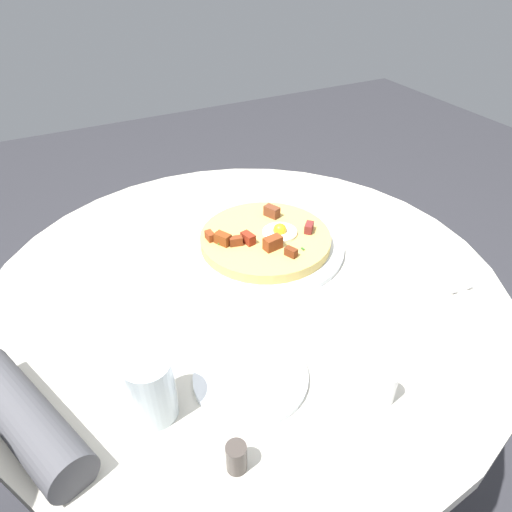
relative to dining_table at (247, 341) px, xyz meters
The scene contains 11 objects.
ground_plane 0.55m from the dining_table, ahead, with size 6.00×6.00×0.00m, color #2D2D33.
dining_table is the anchor object (origin of this frame).
pizza_plate 0.21m from the dining_table, 133.44° to the left, with size 0.34×0.34×0.01m, color white.
breakfast_pizza 0.23m from the dining_table, 133.23° to the left, with size 0.28×0.28×0.05m.
bread_plate 0.30m from the dining_table, 24.41° to the right, with size 0.18×0.18×0.01m, color white.
napkin 0.43m from the dining_table, 70.26° to the left, with size 0.17×0.14×0.00m, color white.
fork 0.44m from the dining_table, 70.86° to the left, with size 0.18×0.01×0.01m, color silver.
knife 0.41m from the dining_table, 69.60° to the left, with size 0.18×0.01×0.01m, color silver.
water_glass 0.40m from the dining_table, 50.10° to the right, with size 0.07×0.07×0.11m, color silver.
salt_shaker 0.40m from the dining_table, 10.04° to the left, with size 0.03×0.03×0.06m, color white.
pepper_shaker 0.43m from the dining_table, 27.98° to the right, with size 0.03×0.03×0.05m, color #3F3833.
Camera 1 is at (0.64, -0.31, 1.31)m, focal length 32.56 mm.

